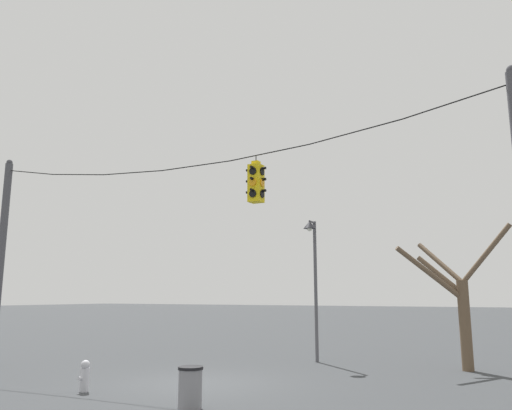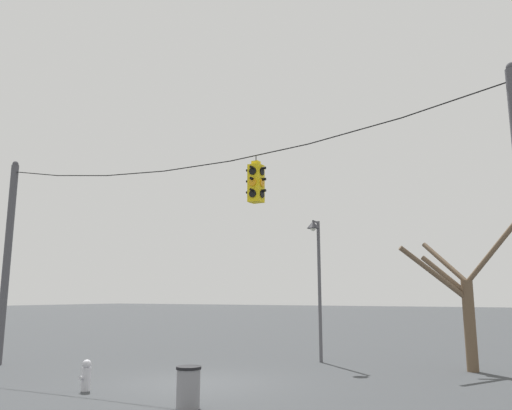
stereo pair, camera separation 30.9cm
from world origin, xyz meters
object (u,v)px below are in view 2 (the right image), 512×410
Objects in this scene: utility_pole_left at (7,260)px; traffic_light_near_right_pole at (256,183)px; trash_bin at (188,387)px; street_lamp at (317,259)px; bare_tree at (463,301)px; fire_hydrant at (86,375)px.

utility_pole_left is 5.71× the size of traffic_light_near_right_pole.
trash_bin is (-0.35, -2.31, -4.83)m from traffic_light_near_right_pole.
traffic_light_near_right_pole is at bearing -83.64° from street_lamp.
street_lamp reaches higher than bare_tree.
fire_hydrant is (-7.91, -8.06, -1.76)m from bare_tree.
traffic_light_near_right_pole is at bearing 81.30° from trash_bin.
bare_tree is at bearing 4.98° from street_lamp.
utility_pole_left is at bearing 162.86° from fire_hydrant.
street_lamp reaches higher than trash_bin.
traffic_light_near_right_pole is 8.01m from bare_tree.
utility_pole_left is 8.43× the size of trash_bin.
fire_hydrant is at bearing -17.14° from utility_pole_left.
trash_bin is at bearing -118.28° from bare_tree.
traffic_light_near_right_pole is (10.11, 0.00, 1.67)m from utility_pole_left.
street_lamp is 8.86m from fire_hydrant.
fire_hydrant is at bearing 174.21° from trash_bin.
traffic_light_near_right_pole is 6.45m from fire_hydrant.
fire_hydrant is 0.88× the size of trash_bin.
utility_pole_left reaches higher than bare_tree.
street_lamp is 5.91× the size of trash_bin.
street_lamp is 6.70× the size of fire_hydrant.
utility_pole_left is 7.39m from fire_hydrant.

